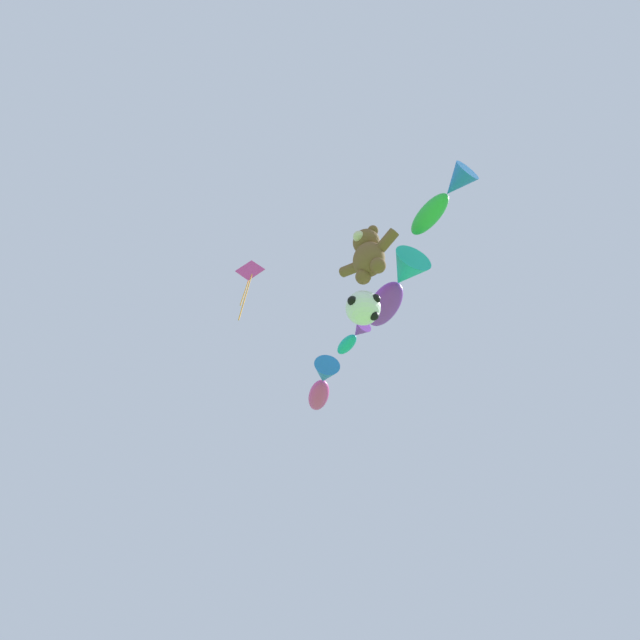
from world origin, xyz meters
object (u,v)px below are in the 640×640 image
fish_kite_teal (353,338)px  soccer_ball_kite (363,308)px  diamond_kite (249,276)px  teddy_bear_kite (368,254)px  fish_kite_violet (395,288)px  fish_kite_magenta (322,385)px  fish_kite_emerald (443,199)px

fish_kite_teal → soccer_ball_kite: bearing=-46.2°
soccer_ball_kite → diamond_kite: bearing=-161.9°
diamond_kite → fish_kite_teal: bearing=73.5°
soccer_ball_kite → fish_kite_teal: 3.95m
teddy_bear_kite → fish_kite_violet: bearing=101.3°
soccer_ball_kite → fish_kite_teal: (-2.23, 2.33, 2.28)m
teddy_bear_kite → diamond_kite: bearing=-164.9°
fish_kite_magenta → fish_kite_teal: bearing=-22.3°
diamond_kite → teddy_bear_kite: bearing=15.1°
diamond_kite → fish_kite_magenta: bearing=106.7°
fish_kite_violet → fish_kite_teal: size_ratio=1.71×
fish_kite_violet → fish_kite_teal: fish_kite_teal is taller
fish_kite_teal → diamond_kite: 3.63m
fish_kite_violet → soccer_ball_kite: bearing=-93.7°
fish_kite_violet → fish_kite_emerald: bearing=-23.1°
diamond_kite → soccer_ball_kite: bearing=18.1°
fish_kite_emerald → fish_kite_violet: 2.48m
fish_kite_emerald → diamond_kite: diamond_kite is taller
soccer_ball_kite → fish_kite_teal: bearing=133.8°
fish_kite_emerald → diamond_kite: 5.81m
teddy_bear_kite → diamond_kite: size_ratio=0.63×
fish_kite_emerald → fish_kite_violet: (-2.24, 0.96, -0.46)m
fish_kite_violet → fish_kite_magenta: (-4.61, 1.94, 0.54)m
soccer_ball_kite → diamond_kite: 4.64m
teddy_bear_kite → fish_kite_magenta: bearing=145.6°
diamond_kite → fish_kite_emerald: bearing=14.4°
teddy_bear_kite → fish_kite_emerald: 2.12m
soccer_ball_kite → diamond_kite: size_ratio=0.30×
teddy_bear_kite → soccer_ball_kite: teddy_bear_kite is taller
soccer_ball_kite → diamond_kite: (-3.23, -1.05, 3.16)m
teddy_bear_kite → fish_kite_violet: 1.45m
fish_kite_emerald → diamond_kite: (-5.56, -1.42, 0.94)m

